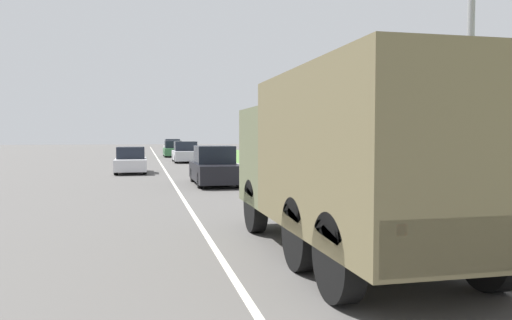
# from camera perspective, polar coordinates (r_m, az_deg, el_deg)

# --- Properties ---
(ground_plane) EXTENTS (180.00, 180.00, 0.00)m
(ground_plane) POSITION_cam_1_polar(r_m,az_deg,el_deg) (37.35, -10.77, -0.50)
(ground_plane) COLOR #565451
(lane_centre_stripe) EXTENTS (0.12, 120.00, 0.00)m
(lane_centre_stripe) POSITION_cam_1_polar(r_m,az_deg,el_deg) (37.35, -10.77, -0.50)
(lane_centre_stripe) COLOR silver
(lane_centre_stripe) RESTS_ON ground
(sidewalk_right) EXTENTS (1.80, 120.00, 0.12)m
(sidewalk_right) POSITION_cam_1_polar(r_m,az_deg,el_deg) (37.77, -3.94, -0.33)
(sidewalk_right) COLOR #ADAAA3
(sidewalk_right) RESTS_ON ground
(grass_strip_right) EXTENTS (7.00, 120.00, 0.02)m
(grass_strip_right) POSITION_cam_1_polar(r_m,az_deg,el_deg) (38.69, 2.52, -0.33)
(grass_strip_right) COLOR #56843D
(grass_strip_right) RESTS_ON ground
(military_truck) EXTENTS (2.48, 7.12, 3.12)m
(military_truck) POSITION_cam_1_polar(r_m,az_deg,el_deg) (8.68, 10.79, 0.37)
(military_truck) COLOR #606647
(military_truck) RESTS_ON ground
(car_nearest_ahead) EXTENTS (1.78, 4.63, 1.67)m
(car_nearest_ahead) POSITION_cam_1_polar(r_m,az_deg,el_deg) (21.64, -4.77, -0.83)
(car_nearest_ahead) COLOR black
(car_nearest_ahead) RESTS_ON ground
(car_second_ahead) EXTENTS (1.72, 4.07, 1.48)m
(car_second_ahead) POSITION_cam_1_polar(r_m,az_deg,el_deg) (29.06, -14.11, -0.13)
(car_second_ahead) COLOR silver
(car_second_ahead) RESTS_ON ground
(car_third_ahead) EXTENTS (1.93, 4.83, 1.66)m
(car_third_ahead) POSITION_cam_1_polar(r_m,az_deg,el_deg) (40.28, -8.07, 0.81)
(car_third_ahead) COLOR #B7BABF
(car_third_ahead) RESTS_ON ground
(car_fourth_ahead) EXTENTS (1.82, 4.56, 1.62)m
(car_fourth_ahead) POSITION_cam_1_polar(r_m,az_deg,el_deg) (50.69, -9.46, 1.18)
(car_fourth_ahead) COLOR #336B3D
(car_fourth_ahead) RESTS_ON ground
(car_farthest_ahead) EXTENTS (1.86, 4.82, 1.73)m
(car_farthest_ahead) POSITION_cam_1_polar(r_m,az_deg,el_deg) (59.44, -9.54, 1.45)
(car_farthest_ahead) COLOR silver
(car_farthest_ahead) RESTS_ON ground
(pickup_truck) EXTENTS (2.08, 5.70, 1.87)m
(pickup_truck) POSITION_cam_1_polar(r_m,az_deg,el_deg) (16.94, 17.82, -1.44)
(pickup_truck) COLOR black
(pickup_truck) RESTS_ON grass_strip_right
(tree_mid_right) EXTENTS (3.14, 3.14, 6.16)m
(tree_mid_right) POSITION_cam_1_polar(r_m,az_deg,el_deg) (22.10, 15.90, 9.10)
(tree_mid_right) COLOR brown
(tree_mid_right) RESTS_ON grass_strip_right
(utility_box) EXTENTS (0.55, 0.45, 0.70)m
(utility_box) POSITION_cam_1_polar(r_m,az_deg,el_deg) (12.53, 24.17, -5.41)
(utility_box) COLOR #3D7042
(utility_box) RESTS_ON grass_strip_right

